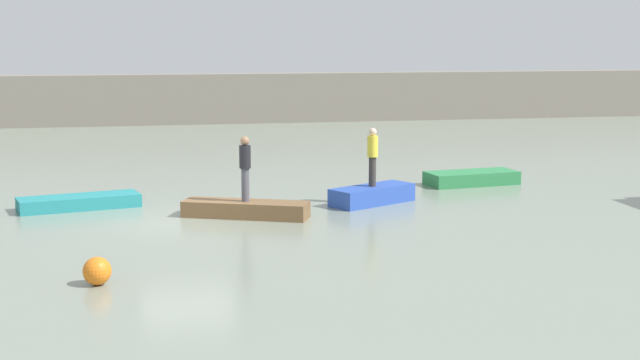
% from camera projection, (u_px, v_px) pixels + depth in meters
% --- Properties ---
extents(ground_plane, '(120.00, 120.00, 0.00)m').
position_uv_depth(ground_plane, '(186.00, 223.00, 25.26)').
color(ground_plane, gray).
extents(embankment_wall, '(80.00, 1.20, 2.77)m').
position_uv_depth(embankment_wall, '(157.00, 99.00, 51.49)').
color(embankment_wall, gray).
rests_on(embankment_wall, ground_plane).
extents(rowboat_teal, '(3.62, 1.86, 0.38)m').
position_uv_depth(rowboat_teal, '(79.00, 202.00, 27.23)').
color(rowboat_teal, teal).
rests_on(rowboat_teal, ground_plane).
extents(rowboat_brown, '(3.59, 2.24, 0.45)m').
position_uv_depth(rowboat_brown, '(246.00, 209.00, 25.96)').
color(rowboat_brown, brown).
rests_on(rowboat_brown, ground_plane).
extents(rowboat_blue, '(2.86, 2.21, 0.53)m').
position_uv_depth(rowboat_blue, '(372.00, 195.00, 27.98)').
color(rowboat_blue, '#2B4CAD').
rests_on(rowboat_blue, ground_plane).
extents(rowboat_green, '(3.24, 1.67, 0.44)m').
position_uv_depth(rowboat_green, '(472.00, 178.00, 31.48)').
color(rowboat_green, '#2D7F47').
rests_on(rowboat_green, ground_plane).
extents(person_dark_shirt, '(0.32, 0.32, 1.82)m').
position_uv_depth(person_dark_shirt, '(245.00, 165.00, 25.76)').
color(person_dark_shirt, '#4C4C56').
rests_on(person_dark_shirt, rowboat_brown).
extents(person_yellow_shirt, '(0.32, 0.32, 1.75)m').
position_uv_depth(person_yellow_shirt, '(373.00, 154.00, 27.78)').
color(person_yellow_shirt, '#38332D').
rests_on(person_yellow_shirt, rowboat_blue).
extents(mooring_buoy, '(0.59, 0.59, 0.59)m').
position_uv_depth(mooring_buoy, '(97.00, 271.00, 19.02)').
color(mooring_buoy, orange).
rests_on(mooring_buoy, ground_plane).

